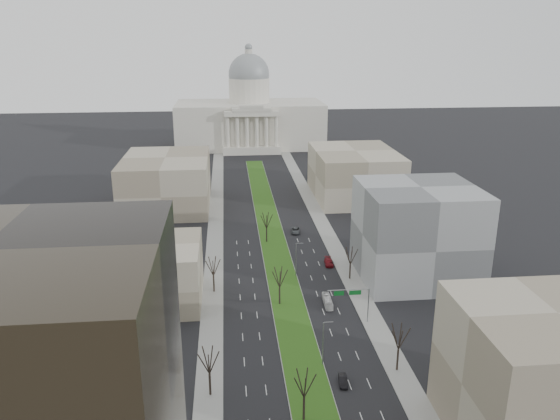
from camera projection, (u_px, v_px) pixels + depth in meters
ground at (273, 242)px, 164.33m from camera, size 600.00×600.00×0.00m
median at (274, 243)px, 163.34m from camera, size 8.00×222.03×0.20m
sidewalk_left at (213, 279)px, 138.99m from camera, size 5.00×330.00×0.15m
sidewalk_right at (348, 274)px, 142.27m from camera, size 5.00×330.00×0.15m
capitol at (250, 117)px, 300.98m from camera, size 80.00×46.00×55.00m
building_beige_left at (144, 273)px, 125.95m from camera, size 26.00×22.00×14.00m
building_tan_right at (546, 379)px, 80.70m from camera, size 26.00×24.00×22.00m
building_grey_right at (417, 233)px, 137.31m from camera, size 28.00×26.00×24.00m
building_far_left at (167, 182)px, 196.17m from camera, size 30.00×40.00×18.00m
building_far_right at (354, 174)px, 207.46m from camera, size 30.00×40.00×18.00m
tree_left_mid at (209, 360)px, 92.39m from camera, size 5.40×5.40×9.72m
tree_left_far at (213, 266)px, 130.31m from camera, size 5.28×5.28×9.50m
tree_right_mid at (399, 336)px, 99.35m from camera, size 5.52×5.52×9.94m
tree_right_far at (351, 255)px, 137.42m from camera, size 5.04×5.04×9.07m
tree_median_a at (304, 383)px, 86.23m from camera, size 5.40×5.40×9.72m
tree_median_b at (280, 277)px, 124.11m from camera, size 5.40×5.40×9.72m
tree_median_c at (266, 220)px, 161.99m from camera, size 5.40×5.40×9.72m
streetlamp_median_b at (323, 343)px, 101.65m from camera, size 1.90×0.20×9.16m
streetlamp_median_c at (296, 259)px, 139.53m from camera, size 1.90×0.20×9.16m
mast_arm_signs at (356, 297)px, 116.39m from camera, size 9.12×0.24×8.09m
car_black at (343, 380)px, 97.41m from camera, size 1.93×4.28×1.36m
car_red at (329, 262)px, 147.76m from camera, size 2.52×5.46×1.55m
car_grey_far at (296, 230)px, 171.63m from camera, size 3.26×5.75×1.51m
box_van at (327, 301)px, 125.71m from camera, size 1.84×7.00×1.94m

